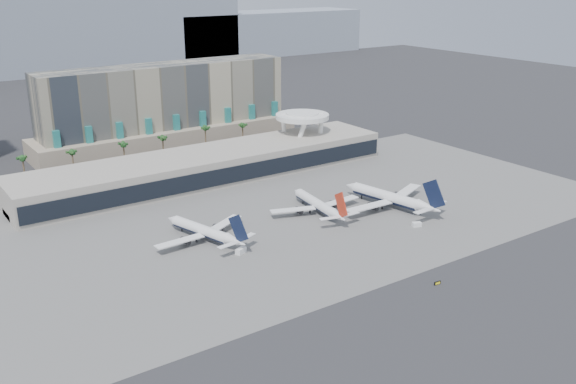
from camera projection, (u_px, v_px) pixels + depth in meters
ground at (377, 268)px, 198.43m from camera, size 900.00×900.00×0.00m
apron_pad at (279, 215)px, 241.15m from camera, size 260.00×130.00×0.06m
mountain_ridge at (44, 38)px, 568.75m from camera, size 680.00×60.00×70.00m
hotel at (167, 113)px, 333.79m from camera, size 140.00×30.00×42.00m
terminal at (209, 164)px, 281.62m from camera, size 170.00×32.50×14.50m
saucer_structure at (302, 119)px, 312.05m from camera, size 26.00×26.00×21.89m
palm_row at (187, 137)px, 311.40m from camera, size 157.80×2.80×13.10m
airliner_left at (204, 231)px, 217.99m from camera, size 37.01×38.38×13.55m
airliner_centre at (318, 204)px, 242.59m from camera, size 37.79×39.11×13.53m
airliner_right at (390, 197)px, 248.15m from camera, size 44.01×45.70×15.90m
service_vehicle_a at (241, 251)px, 208.50m from camera, size 4.32×3.33×1.90m
service_vehicle_b at (417, 224)px, 230.44m from camera, size 3.60×2.83×1.63m
taxiway_sign at (437, 283)px, 187.92m from camera, size 2.35×0.60×1.06m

